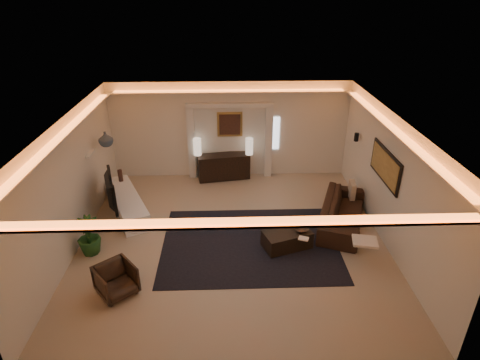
{
  "coord_description": "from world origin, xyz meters",
  "views": [
    {
      "loc": [
        -0.09,
        -7.75,
        5.44
      ],
      "look_at": [
        0.2,
        0.6,
        1.25
      ],
      "focal_mm": 29.87,
      "sensor_mm": 36.0,
      "label": 1
    }
  ],
  "objects_px": {
    "sofa": "(343,212)",
    "coffee_table": "(287,239)",
    "console": "(224,167)",
    "armchair": "(116,280)"
  },
  "relations": [
    {
      "from": "console",
      "to": "sofa",
      "type": "bearing_deg",
      "value": -51.86
    },
    {
      "from": "sofa",
      "to": "coffee_table",
      "type": "bearing_deg",
      "value": 141.61
    },
    {
      "from": "armchair",
      "to": "console",
      "type": "bearing_deg",
      "value": 27.87
    },
    {
      "from": "sofa",
      "to": "armchair",
      "type": "relative_size",
      "value": 3.42
    },
    {
      "from": "sofa",
      "to": "coffee_table",
      "type": "xyz_separation_m",
      "value": [
        -1.49,
        -0.9,
        -0.14
      ]
    },
    {
      "from": "sofa",
      "to": "armchair",
      "type": "xyz_separation_m",
      "value": [
        -4.97,
        -2.28,
        -0.03
      ]
    },
    {
      "from": "coffee_table",
      "to": "armchair",
      "type": "height_order",
      "value": "armchair"
    },
    {
      "from": "console",
      "to": "coffee_table",
      "type": "distance_m",
      "value": 3.84
    },
    {
      "from": "console",
      "to": "sofa",
      "type": "distance_m",
      "value": 3.95
    },
    {
      "from": "sofa",
      "to": "coffee_table",
      "type": "height_order",
      "value": "sofa"
    }
  ]
}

